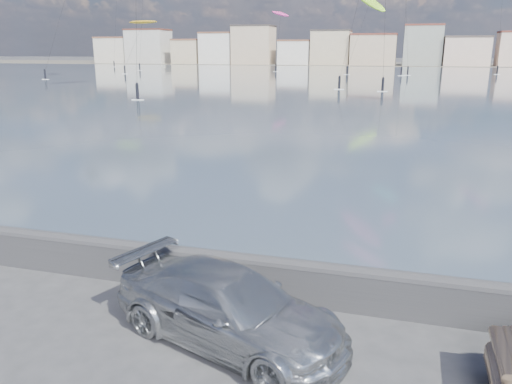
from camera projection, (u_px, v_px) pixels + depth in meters
ground at (150, 352)px, 9.65m from camera, size 700.00×700.00×0.00m
bay_water at (377, 80)px, 94.27m from camera, size 500.00×177.00×0.00m
far_shore_strip at (390, 64)px, 194.61m from camera, size 500.00×60.00×0.00m
seawall at (201, 268)px, 11.98m from camera, size 400.00×0.36×1.08m
far_buildings at (394, 48)px, 179.66m from camera, size 240.79×13.26×14.60m
car_silver at (228, 307)px, 9.84m from camera, size 5.46×3.66×1.47m
kitesurfer_16 at (143, 23)px, 128.91m from camera, size 7.81×17.02×13.02m
kitesurfer_19 at (370, 2)px, 115.95m from camera, size 9.19×10.72×19.53m
kitesurfer_20 at (281, 15)px, 132.60m from camera, size 4.72×11.44×15.73m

